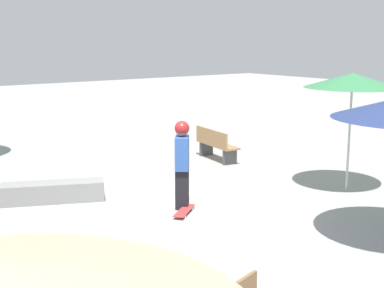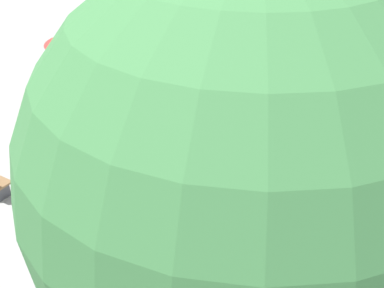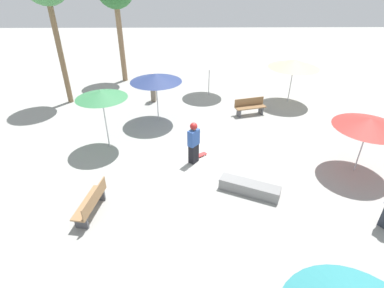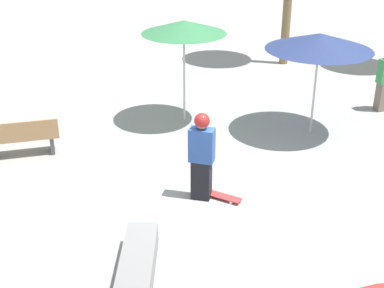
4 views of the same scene
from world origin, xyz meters
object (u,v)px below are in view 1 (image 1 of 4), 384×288
(skater_main, at_px, (182,162))
(shade_umbrella_green, at_px, (352,81))
(skateboard, at_px, (184,211))
(concrete_ledge, at_px, (53,192))
(bench_near, at_px, (216,145))

(skater_main, height_order, shade_umbrella_green, shade_umbrella_green)
(skateboard, xyz_separation_m, concrete_ledge, (1.66, -2.22, 0.14))
(bench_near, bearing_deg, shade_umbrella_green, 14.56)
(bench_near, bearing_deg, skater_main, -39.32)
(skater_main, xyz_separation_m, concrete_ledge, (1.85, -1.89, -0.72))
(skater_main, xyz_separation_m, shade_umbrella_green, (-3.56, 1.17, 1.46))
(skateboard, relative_size, bench_near, 0.46)
(bench_near, xyz_separation_m, shade_umbrella_green, (-0.39, 3.99, 1.95))
(skater_main, height_order, concrete_ledge, skater_main)
(skater_main, bearing_deg, concrete_ledge, -96.35)
(concrete_ledge, distance_m, shade_umbrella_green, 6.59)
(concrete_ledge, bearing_deg, shade_umbrella_green, 150.52)
(skateboard, distance_m, shade_umbrella_green, 4.49)
(skater_main, bearing_deg, shade_umbrella_green, 111.13)
(skateboard, xyz_separation_m, bench_near, (-3.36, -3.15, 0.37))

